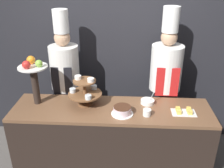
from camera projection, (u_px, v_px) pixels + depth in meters
The scene contains 10 objects.
wall_back at pixel (115, 41), 3.28m from camera, with size 10.00×0.06×2.80m.
buffet_counter at pixel (111, 141), 2.92m from camera, with size 2.19×0.59×0.88m.
tiered_stand at pixel (85, 91), 2.74m from camera, with size 0.37×0.37×0.34m.
fruit_pedestal at pixel (33, 74), 2.69m from camera, with size 0.32×0.32×0.54m.
cake_round at pixel (122, 111), 2.61m from camera, with size 0.23×0.23×0.09m.
cup_white at pixel (147, 112), 2.59m from camera, with size 0.09×0.09×0.07m.
cake_square_tray at pixel (184, 111), 2.64m from camera, with size 0.25×0.16×0.05m.
serving_bowl_far at pixel (148, 102), 2.82m from camera, with size 0.15×0.15×0.15m.
chef_left at pixel (66, 78), 3.14m from camera, with size 0.36×0.36×1.86m.
chef_center_left at pixel (165, 80), 3.07m from camera, with size 0.38×0.38×1.90m.
Camera 1 is at (0.15, -2.06, 2.29)m, focal length 40.00 mm.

